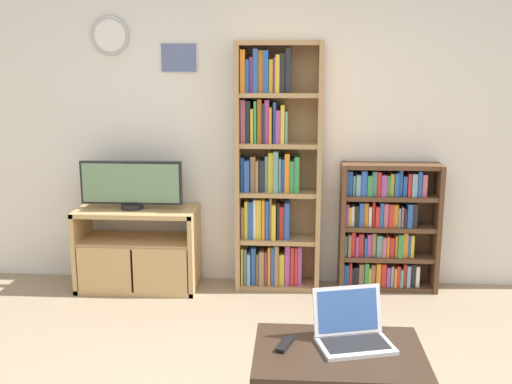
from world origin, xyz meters
name	(u,v)px	position (x,y,z in m)	size (l,w,h in m)	color
wall_back	(275,127)	(-0.01, 2.34, 1.30)	(6.87, 0.09, 2.60)	silver
tv_stand	(138,249)	(-1.11, 2.04, 0.34)	(0.97, 0.45, 0.67)	tan
television	(131,184)	(-1.14, 2.06, 0.87)	(0.82, 0.18, 0.39)	black
bookshelf_tall	(273,173)	(-0.01, 2.17, 0.96)	(0.67, 0.29, 1.98)	tan
bookshelf_short	(385,227)	(0.90, 2.19, 0.51)	(0.79, 0.24, 1.04)	brown
coffee_table	(339,361)	(0.39, 0.13, 0.41)	(0.82, 0.58, 0.46)	#332319
laptop	(352,330)	(0.46, 0.22, 0.53)	(0.41, 0.36, 0.26)	silver
remote_near_laptop	(285,344)	(0.13, 0.15, 0.47)	(0.09, 0.17, 0.02)	black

